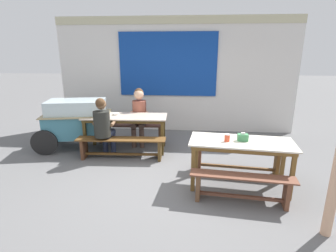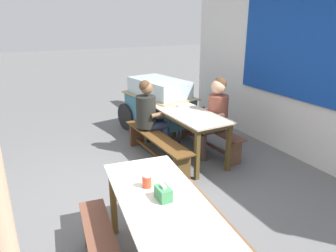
# 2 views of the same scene
# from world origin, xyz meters

# --- Properties ---
(ground_plane) EXTENTS (40.00, 40.00, 0.00)m
(ground_plane) POSITION_xyz_m (0.00, 0.00, 0.00)
(ground_plane) COLOR #5F5F5F
(backdrop_wall) EXTENTS (6.24, 0.23, 2.97)m
(backdrop_wall) POSITION_xyz_m (-0.01, 2.89, 1.55)
(backdrop_wall) COLOR silver
(backdrop_wall) RESTS_ON ground_plane
(dining_table_far) EXTENTS (1.82, 0.76, 0.78)m
(dining_table_far) POSITION_xyz_m (-0.98, 1.24, 0.70)
(dining_table_far) COLOR #BEAC9A
(dining_table_far) RESTS_ON ground_plane
(dining_table_near) EXTENTS (1.66, 0.84, 0.78)m
(dining_table_near) POSITION_xyz_m (1.22, -0.20, 0.70)
(dining_table_near) COLOR silver
(dining_table_near) RESTS_ON ground_plane
(bench_far_back) EXTENTS (1.67, 0.32, 0.44)m
(bench_far_back) POSITION_xyz_m (-1.01, 1.74, 0.29)
(bench_far_back) COLOR brown
(bench_far_back) RESTS_ON ground_plane
(bench_far_front) EXTENTS (1.80, 0.39, 0.44)m
(bench_far_front) POSITION_xyz_m (-0.96, 0.73, 0.29)
(bench_far_front) COLOR #573819
(bench_far_front) RESTS_ON ground_plane
(bench_near_back) EXTENTS (1.61, 0.41, 0.44)m
(bench_near_back) POSITION_xyz_m (1.27, 0.30, 0.28)
(bench_near_back) COLOR brown
(bench_near_back) RESTS_ON ground_plane
(food_cart) EXTENTS (1.89, 1.14, 1.09)m
(food_cart) POSITION_xyz_m (-2.11, 1.30, 0.65)
(food_cart) COLOR teal
(food_cart) RESTS_ON ground_plane
(person_left_back_turned) EXTENTS (0.45, 0.54, 1.25)m
(person_left_back_turned) POSITION_xyz_m (-1.32, 0.78, 0.71)
(person_left_back_turned) COLOR #272F4A
(person_left_back_turned) RESTS_ON ground_plane
(person_center_facing) EXTENTS (0.44, 0.56, 1.31)m
(person_center_facing) POSITION_xyz_m (-0.78, 1.69, 0.75)
(person_center_facing) COLOR #4C3830
(person_center_facing) RESTS_ON ground_plane
(tissue_box) EXTENTS (0.16, 0.10, 0.13)m
(tissue_box) POSITION_xyz_m (1.24, -0.19, 0.84)
(tissue_box) COLOR #3E8752
(tissue_box) RESTS_ON dining_table_near
(condiment_jar) EXTENTS (0.08, 0.08, 0.12)m
(condiment_jar) POSITION_xyz_m (0.99, -0.23, 0.84)
(condiment_jar) COLOR #DF4B2C
(condiment_jar) RESTS_ON dining_table_near
(soup_bowl) EXTENTS (0.13, 0.13, 0.04)m
(soup_bowl) POSITION_xyz_m (-1.20, 1.28, 0.80)
(soup_bowl) COLOR silver
(soup_bowl) RESTS_ON dining_table_far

